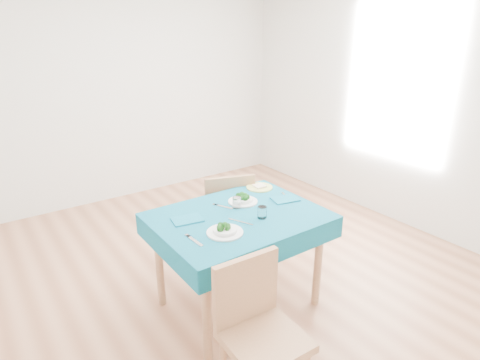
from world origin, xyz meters
TOP-DOWN VIEW (x-y plane):
  - room_shell at (0.00, 0.00)m, footprint 4.02×4.52m
  - table at (-0.28, -0.37)m, footprint 1.18×0.90m
  - chair_near at (-0.67, -1.17)m, footprint 0.43×0.47m
  - chair_far at (0.04, 0.30)m, footprint 0.56×0.59m
  - bowl_near at (-0.51, -0.55)m, footprint 0.24×0.24m
  - bowl_far at (-0.12, -0.21)m, footprint 0.23×0.23m
  - fork_near at (-0.72, -0.52)m, footprint 0.03×0.18m
  - knife_near at (-0.33, -0.47)m, footprint 0.09×0.18m
  - fork_far at (-0.29, -0.19)m, footprint 0.09×0.15m
  - knife_far at (0.21, -0.34)m, footprint 0.09×0.22m
  - napkin_near at (-0.62, -0.24)m, footprint 0.23×0.18m
  - napkin_far at (0.17, -0.36)m, footprint 0.23×0.18m
  - tumbler_center at (-0.22, -0.26)m, footprint 0.06×0.06m
  - tumbler_side at (-0.17, -0.51)m, footprint 0.07×0.07m
  - side_plate at (0.17, -0.05)m, footprint 0.22×0.22m
  - bread_slice at (0.17, -0.05)m, footprint 0.10×0.10m

SIDE VIEW (x-z plane):
  - table at x=-0.28m, z-range 0.00..0.76m
  - chair_near at x=-0.67m, z-range 0.00..1.03m
  - chair_far at x=0.04m, z-range 0.00..1.08m
  - fork_far at x=-0.29m, z-range 0.76..0.76m
  - knife_near at x=-0.33m, z-range 0.76..0.76m
  - fork_near at x=-0.72m, z-range 0.76..0.76m
  - knife_far at x=0.21m, z-range 0.76..0.76m
  - side_plate at x=0.17m, z-range 0.76..0.77m
  - napkin_far at x=0.17m, z-range 0.76..0.77m
  - napkin_near at x=-0.62m, z-range 0.76..0.77m
  - bread_slice at x=0.17m, z-range 0.77..0.78m
  - bowl_far at x=-0.12m, z-range 0.76..0.83m
  - bowl_near at x=-0.51m, z-range 0.76..0.83m
  - tumbler_center at x=-0.22m, z-range 0.76..0.84m
  - tumbler_side at x=-0.17m, z-range 0.76..0.84m
  - room_shell at x=0.00m, z-range -0.02..2.71m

